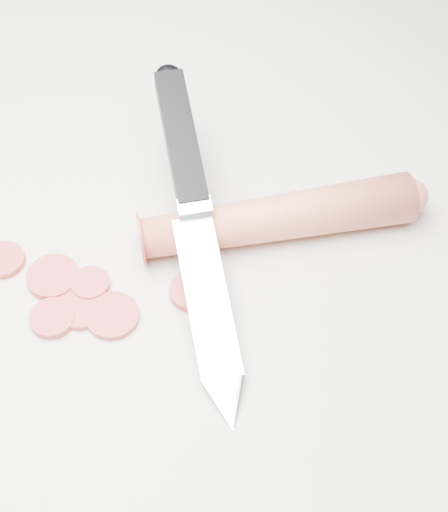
% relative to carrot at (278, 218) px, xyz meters
% --- Properties ---
extents(ground, '(2.40, 2.40, 0.00)m').
position_rel_carrot_xyz_m(ground, '(-0.08, -0.07, -0.02)').
color(ground, silver).
rests_on(ground, ground).
extents(carrot, '(0.18, 0.16, 0.04)m').
position_rel_carrot_xyz_m(carrot, '(0.00, 0.00, 0.00)').
color(carrot, '#DD6441').
rests_on(carrot, ground).
extents(carrot_slice_0, '(0.04, 0.04, 0.01)m').
position_rel_carrot_xyz_m(carrot_slice_0, '(-0.13, -0.12, -0.02)').
color(carrot_slice_0, red).
rests_on(carrot_slice_0, ground).
extents(carrot_slice_1, '(0.04, 0.04, 0.01)m').
position_rel_carrot_xyz_m(carrot_slice_1, '(-0.10, -0.13, -0.02)').
color(carrot_slice_1, red).
rests_on(carrot_slice_1, ground).
extents(carrot_slice_2, '(0.03, 0.03, 0.01)m').
position_rel_carrot_xyz_m(carrot_slice_2, '(-0.03, -0.08, -0.02)').
color(carrot_slice_2, red).
rests_on(carrot_slice_2, ground).
extents(carrot_slice_3, '(0.03, 0.03, 0.01)m').
position_rel_carrot_xyz_m(carrot_slice_3, '(-0.10, -0.11, -0.02)').
color(carrot_slice_3, red).
rests_on(carrot_slice_3, ground).
extents(carrot_slice_4, '(0.04, 0.04, 0.01)m').
position_rel_carrot_xyz_m(carrot_slice_4, '(-0.07, -0.12, -0.02)').
color(carrot_slice_4, red).
rests_on(carrot_slice_4, ground).
extents(carrot_slice_5, '(0.03, 0.03, 0.01)m').
position_rel_carrot_xyz_m(carrot_slice_5, '(-0.17, -0.12, -0.02)').
color(carrot_slice_5, red).
rests_on(carrot_slice_5, ground).
extents(carrot_slice_6, '(0.03, 0.03, 0.01)m').
position_rel_carrot_xyz_m(carrot_slice_6, '(-0.11, -0.15, -0.02)').
color(carrot_slice_6, red).
rests_on(carrot_slice_6, ground).
extents(kitchen_knife, '(0.20, 0.24, 0.08)m').
position_rel_carrot_xyz_m(kitchen_knife, '(-0.04, -0.05, 0.02)').
color(kitchen_knife, silver).
rests_on(kitchen_knife, ground).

